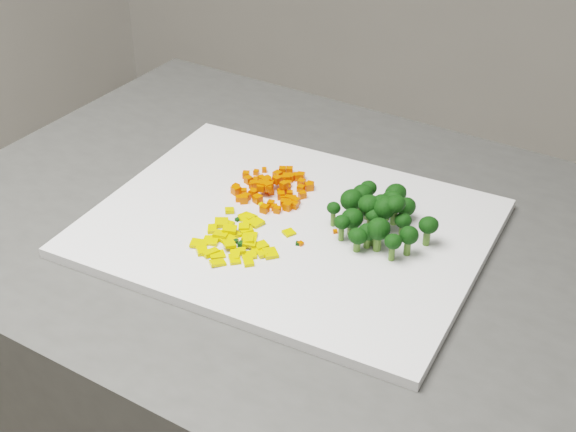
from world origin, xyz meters
The scene contains 144 objects.
cutting_board centered at (-0.25, 0.12, 0.91)m, with size 0.44×0.34×0.01m, color silver.
carrot_pile centered at (-0.30, 0.17, 0.93)m, with size 0.10×0.10×0.03m, color #E83E02, non-canonical shape.
pepper_pile centered at (-0.28, 0.07, 0.92)m, with size 0.11×0.11×0.02m, color #DCB40B, non-canonical shape.
broccoli_pile centered at (-0.15, 0.15, 0.94)m, with size 0.12×0.12×0.05m, color black, non-canonical shape.
carrot_cube_0 centered at (-0.31, 0.17, 0.92)m, with size 0.01×0.01×0.01m, color #E83E02.
carrot_cube_1 centered at (-0.32, 0.17, 0.92)m, with size 0.01×0.01×0.01m, color #E83E02.
carrot_cube_2 centered at (-0.29, 0.17, 0.91)m, with size 0.01×0.01×0.01m, color #E83E02.
carrot_cube_3 centered at (-0.28, 0.17, 0.92)m, with size 0.01×0.01×0.01m, color #E83E02.
carrot_cube_4 centered at (-0.26, 0.19, 0.92)m, with size 0.01×0.01×0.01m, color #E83E02.
carrot_cube_5 centered at (-0.28, 0.16, 0.91)m, with size 0.01×0.01×0.01m, color #E83E02.
carrot_cube_6 centered at (-0.30, 0.22, 0.92)m, with size 0.01×0.01×0.01m, color #E83E02.
carrot_cube_7 centered at (-0.32, 0.13, 0.92)m, with size 0.01×0.01×0.01m, color #E83E02.
carrot_cube_8 centered at (-0.29, 0.20, 0.92)m, with size 0.01×0.01×0.01m, color #E83E02.
carrot_cube_9 centered at (-0.31, 0.21, 0.92)m, with size 0.01×0.01×0.01m, color #E83E02.
carrot_cube_10 centered at (-0.28, 0.13, 0.92)m, with size 0.01×0.01×0.01m, color #E83E02.
carrot_cube_11 centered at (-0.27, 0.19, 0.92)m, with size 0.01×0.01×0.01m, color #E83E02.
carrot_cube_12 centered at (-0.26, 0.17, 0.92)m, with size 0.01×0.01×0.01m, color #E83E02.
carrot_cube_13 centered at (-0.26, 0.15, 0.92)m, with size 0.01×0.01×0.01m, color #E83E02.
carrot_cube_14 centered at (-0.32, 0.17, 0.92)m, with size 0.01×0.01×0.01m, color #E83E02.
carrot_cube_15 centered at (-0.33, 0.15, 0.92)m, with size 0.01×0.01×0.01m, color #E83E02.
carrot_cube_16 centered at (-0.27, 0.13, 0.92)m, with size 0.01×0.01×0.01m, color #E83E02.
carrot_cube_17 centered at (-0.27, 0.15, 0.92)m, with size 0.01×0.01×0.01m, color #E83E02.
carrot_cube_18 centered at (-0.28, 0.17, 0.92)m, with size 0.01×0.01×0.01m, color #E83E02.
carrot_cube_19 centered at (-0.26, 0.14, 0.91)m, with size 0.01×0.01×0.01m, color #E83E02.
carrot_cube_20 centered at (-0.28, 0.14, 0.92)m, with size 0.01×0.01×0.01m, color #E83E02.
carrot_cube_21 centered at (-0.29, 0.19, 0.92)m, with size 0.01×0.01×0.01m, color #E83E02.
carrot_cube_22 centered at (-0.27, 0.20, 0.92)m, with size 0.01×0.01×0.01m, color #E83E02.
carrot_cube_23 centered at (-0.30, 0.18, 0.92)m, with size 0.01×0.01×0.01m, color #E83E02.
carrot_cube_24 centered at (-0.26, 0.16, 0.92)m, with size 0.01×0.01×0.01m, color #E83E02.
carrot_cube_25 centered at (-0.34, 0.18, 0.92)m, with size 0.01×0.01×0.01m, color #E83E02.
carrot_cube_26 centered at (-0.26, 0.16, 0.92)m, with size 0.01×0.01×0.01m, color #E83E02.
carrot_cube_27 centered at (-0.28, 0.21, 0.92)m, with size 0.01×0.01×0.01m, color #E83E02.
carrot_cube_28 centered at (-0.31, 0.18, 0.92)m, with size 0.01×0.01×0.01m, color #E83E02.
carrot_cube_29 centered at (-0.30, 0.17, 0.92)m, with size 0.01×0.01×0.01m, color #E83E02.
carrot_cube_30 centered at (-0.32, 0.14, 0.92)m, with size 0.01×0.01×0.01m, color #E83E02.
carrot_cube_31 centered at (-0.26, 0.19, 0.92)m, with size 0.01×0.01×0.01m, color #E83E02.
carrot_cube_32 centered at (-0.30, 0.17, 0.92)m, with size 0.01×0.01×0.01m, color #E83E02.
carrot_cube_33 centered at (-0.29, 0.18, 0.91)m, with size 0.01×0.01×0.01m, color #E83E02.
carrot_cube_34 centered at (-0.33, 0.17, 0.92)m, with size 0.01×0.01×0.01m, color #E83E02.
carrot_cube_35 centered at (-0.30, 0.14, 0.92)m, with size 0.01×0.01×0.01m, color #E83E02.
carrot_cube_36 centered at (-0.32, 0.17, 0.92)m, with size 0.01×0.01×0.01m, color #E83E02.
carrot_cube_37 centered at (-0.28, 0.16, 0.92)m, with size 0.01×0.01×0.01m, color #E83E02.
carrot_cube_38 centered at (-0.32, 0.17, 0.91)m, with size 0.01×0.01×0.01m, color #E83E02.
carrot_cube_39 centered at (-0.30, 0.17, 0.92)m, with size 0.01×0.01×0.01m, color #E83E02.
carrot_cube_40 centered at (-0.30, 0.16, 0.93)m, with size 0.01×0.01×0.01m, color #E83E02.
carrot_cube_41 centered at (-0.32, 0.15, 0.91)m, with size 0.01×0.01×0.01m, color #E83E02.
carrot_cube_42 centered at (-0.28, 0.13, 0.92)m, with size 0.01×0.01×0.01m, color #E83E02.
carrot_cube_43 centered at (-0.29, 0.20, 0.92)m, with size 0.01×0.01×0.01m, color #E83E02.
carrot_cube_44 centered at (-0.30, 0.20, 0.92)m, with size 0.01×0.01×0.01m, color #E83E02.
carrot_cube_45 centered at (-0.27, 0.16, 0.91)m, with size 0.01×0.01×0.01m, color #E83E02.
carrot_cube_46 centered at (-0.33, 0.18, 0.92)m, with size 0.01×0.01×0.01m, color #E83E02.
carrot_cube_47 centered at (-0.27, 0.17, 0.92)m, with size 0.01×0.01×0.01m, color #E83E02.
carrot_cube_48 centered at (-0.30, 0.16, 0.92)m, with size 0.01×0.01×0.01m, color #E83E02.
carrot_cube_49 centered at (-0.32, 0.13, 0.91)m, with size 0.01×0.01×0.01m, color #E83E02.
carrot_cube_50 centered at (-0.28, 0.17, 0.92)m, with size 0.01×0.01×0.01m, color #E83E02.
carrot_cube_51 centered at (-0.31, 0.20, 0.92)m, with size 0.01×0.01×0.01m, color #E83E02.
carrot_cube_52 centered at (-0.31, 0.17, 0.92)m, with size 0.01×0.01×0.01m, color #E83E02.
carrot_cube_53 centered at (-0.30, 0.15, 0.92)m, with size 0.01×0.01×0.01m, color #E83E02.
carrot_cube_54 centered at (-0.30, 0.16, 0.92)m, with size 0.01×0.01×0.01m, color #E83E02.
carrot_cube_55 centered at (-0.34, 0.15, 0.92)m, with size 0.01×0.01×0.01m, color #E83E02.
carrot_cube_56 centered at (-0.33, 0.14, 0.92)m, with size 0.01×0.01×0.01m, color #E83E02.
carrot_cube_57 centered at (-0.26, 0.15, 0.92)m, with size 0.01×0.01×0.01m, color #E83E02.
carrot_cube_58 centered at (-0.31, 0.17, 0.92)m, with size 0.01×0.01×0.01m, color #E83E02.
carrot_cube_59 centered at (-0.26, 0.14, 0.92)m, with size 0.01×0.01×0.01m, color #E83E02.
carrot_cube_60 centered at (-0.30, 0.18, 0.92)m, with size 0.01×0.01×0.01m, color #E83E02.
carrot_cube_61 centered at (-0.31, 0.15, 0.92)m, with size 0.01×0.01×0.01m, color #E83E02.
carrot_cube_62 centered at (-0.31, 0.16, 0.93)m, with size 0.01×0.01×0.01m, color #E83E02.
carrot_cube_63 centered at (-0.26, 0.20, 0.92)m, with size 0.01×0.01×0.01m, color #E83E02.
carrot_cube_64 centered at (-0.28, 0.21, 0.92)m, with size 0.01×0.01×0.01m, color #E83E02.
carrot_cube_65 centered at (-0.34, 0.20, 0.91)m, with size 0.01×0.01×0.01m, color #E83E02.
carrot_cube_66 centered at (-0.33, 0.21, 0.91)m, with size 0.01×0.01×0.01m, color #E83E02.
carrot_cube_67 centered at (-0.30, 0.20, 0.92)m, with size 0.01×0.01×0.01m, color #E83E02.
pepper_chunk_0 centered at (-0.31, 0.08, 0.91)m, with size 0.01×0.02×0.00m, color #DCB40B.
pepper_chunk_1 centered at (-0.27, 0.04, 0.91)m, with size 0.02×0.01×0.00m, color #DCB40B.
pepper_chunk_2 centered at (-0.25, 0.04, 0.91)m, with size 0.01×0.01×0.00m, color #DCB40B.
pepper_chunk_3 centered at (-0.32, 0.06, 0.91)m, with size 0.01×0.01×0.00m, color #DCB40B.
pepper_chunk_4 centered at (-0.28, 0.01, 0.91)m, with size 0.01×0.02×0.00m, color #DCB40B.
pepper_chunk_5 centered at (-0.29, 0.02, 0.91)m, with size 0.02×0.01×0.00m, color #DCB40B.
pepper_chunk_6 centered at (-0.24, 0.10, 0.91)m, with size 0.01×0.01×0.00m, color #DCB40B.
pepper_chunk_7 centered at (-0.27, 0.03, 0.91)m, with size 0.01×0.02×0.00m, color #DCB40B.
pepper_chunk_8 centered at (-0.29, 0.10, 0.91)m, with size 0.02×0.02×0.00m, color #DCB40B.
pepper_chunk_9 centered at (-0.30, 0.06, 0.92)m, with size 0.01×0.02×0.00m, color #DCB40B.
pepper_chunk_10 centered at (-0.25, 0.06, 0.91)m, with size 0.02×0.01×0.00m, color #DCB40B.
pepper_chunk_11 centered at (-0.32, 0.08, 0.91)m, with size 0.02×0.02×0.00m, color #DCB40B.
pepper_chunk_12 centered at (-0.27, 0.06, 0.92)m, with size 0.01×0.01×0.00m, color #DCB40B.
pepper_chunk_13 centered at (-0.28, 0.10, 0.91)m, with size 0.02×0.01×0.00m, color #DCB40B.
pepper_chunk_14 centered at (-0.30, 0.02, 0.91)m, with size 0.01×0.01×0.00m, color #DCB40B.
pepper_chunk_15 centered at (-0.25, 0.05, 0.91)m, with size 0.02×0.01×0.00m, color #DCB40B.
pepper_chunk_16 centered at (-0.28, 0.04, 0.92)m, with size 0.01×0.01×0.00m, color #DCB40B.
pepper_chunk_17 centered at (-0.29, 0.05, 0.91)m, with size 0.01×0.02×0.00m, color #DCB40B.
pepper_chunk_18 centered at (-0.25, 0.05, 0.91)m, with size 0.02×0.01×0.00m, color #DCB40B.
pepper_chunk_19 centered at (-0.29, 0.07, 0.91)m, with size 0.01×0.01×0.00m, color #DCB40B.
pepper_chunk_20 centered at (-0.31, 0.04, 0.91)m, with size 0.02×0.01×0.00m, color #DCB40B.
pepper_chunk_21 centered at (-0.30, 0.06, 0.91)m, with size 0.01×0.02×0.00m, color #DCB40B.
pepper_chunk_22 centered at (-0.32, 0.11, 0.91)m, with size 0.01×0.01×0.00m, color #DCB40B.
pepper_chunk_23 centered at (-0.27, 0.03, 0.91)m, with size 0.01×0.01×0.00m, color #DCB40B.
pepper_chunk_24 centered at (-0.29, 0.03, 0.91)m, with size 0.02×0.01×0.00m, color #DCB40B.
pepper_chunk_25 centered at (-0.27, 0.07, 0.91)m, with size 0.02×0.02×0.00m, color #DCB40B.
pepper_chunk_26 centered at (-0.32, 0.03, 0.91)m, with size 0.02×0.02×0.00m, color #DCB40B.
pepper_chunk_27 centered at (-0.26, 0.06, 0.92)m, with size 0.02×0.01×0.00m, color #DCB40B.
pepper_chunk_28 centered at (-0.25, 0.03, 0.91)m, with size 0.02×0.01×0.00m, color #DCB40B.
pepper_chunk_29 centered at (-0.30, 0.11, 0.91)m, with size 0.02×0.01×0.00m, color #DCB40B.
pepper_chunk_30 centered at (-0.29, 0.08, 0.92)m, with size 0.01×0.01×0.00m, color #DCB40B.
pepper_chunk_31 centered at (-0.24, 0.05, 0.91)m, with size 0.02×0.01×0.00m, color #DCB40B.
pepper_chunk_32 centered at (-0.30, 0.07, 0.92)m, with size 0.01×0.02×0.00m, color #DCB40B.
pepper_chunk_33 centered at (-0.28, 0.08, 0.91)m, with size 0.01×0.01×0.00m, color #DCB40B.
broccoli_floret_0 centered at (-0.19, 0.16, 0.93)m, with size 0.03×0.03×0.03m, color black, non-canonical shape.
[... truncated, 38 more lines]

